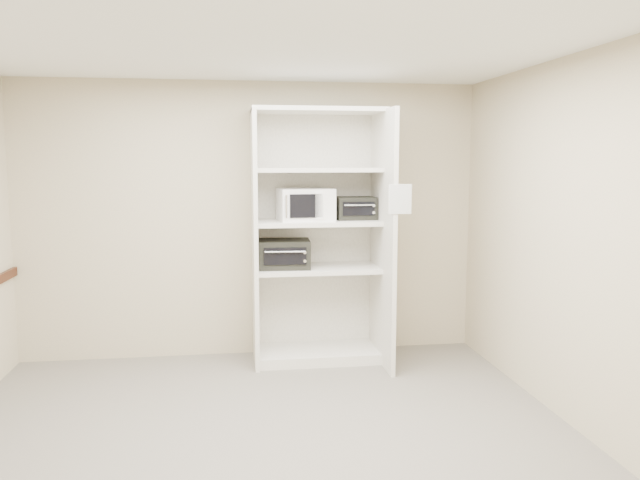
{
  "coord_description": "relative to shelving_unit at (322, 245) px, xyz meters",
  "views": [
    {
      "loc": [
        -0.2,
        -4.17,
        1.94
      ],
      "look_at": [
        0.6,
        1.36,
        1.22
      ],
      "focal_mm": 35.0,
      "sensor_mm": 36.0,
      "label": 1
    }
  ],
  "objects": [
    {
      "name": "floor",
      "position": [
        -0.67,
        -1.7,
        -1.13
      ],
      "size": [
        4.5,
        4.0,
        0.01
      ],
      "primitive_type": "cube",
      "color": "#5E5A50",
      "rests_on": "ground"
    },
    {
      "name": "paper_sign",
      "position": [
        0.59,
        -0.63,
        0.47
      ],
      "size": [
        0.2,
        0.01,
        0.25
      ],
      "primitive_type": "cube",
      "rotation": [
        0.0,
        0.0,
        0.01
      ],
      "color": "white",
      "rests_on": "shelving_unit"
    },
    {
      "name": "toaster_oven_lower",
      "position": [
        -0.37,
        -0.02,
        -0.08
      ],
      "size": [
        0.5,
        0.39,
        0.27
      ],
      "primitive_type": "cube",
      "rotation": [
        0.0,
        0.0,
        -0.05
      ],
      "color": "black",
      "rests_on": "shelving_unit"
    },
    {
      "name": "wall_back",
      "position": [
        -0.67,
        0.3,
        0.22
      ],
      "size": [
        4.5,
        0.02,
        2.7
      ],
      "primitive_type": "cube",
      "color": "tan",
      "rests_on": "ground"
    },
    {
      "name": "microwave",
      "position": [
        -0.16,
        0.01,
        0.39
      ],
      "size": [
        0.54,
        0.43,
        0.3
      ],
      "primitive_type": "cube",
      "rotation": [
        0.0,
        0.0,
        0.09
      ],
      "color": "white",
      "rests_on": "shelving_unit"
    },
    {
      "name": "toaster_oven_upper",
      "position": [
        0.33,
        0.04,
        0.35
      ],
      "size": [
        0.4,
        0.31,
        0.22
      ],
      "primitive_type": "cube",
      "rotation": [
        0.0,
        0.0,
        0.06
      ],
      "color": "black",
      "rests_on": "shelving_unit"
    },
    {
      "name": "wall_front",
      "position": [
        -0.67,
        -3.7,
        0.22
      ],
      "size": [
        4.5,
        0.02,
        2.7
      ],
      "primitive_type": "cube",
      "color": "tan",
      "rests_on": "ground"
    },
    {
      "name": "shelving_unit",
      "position": [
        0.0,
        0.0,
        0.0
      ],
      "size": [
        1.24,
        0.92,
        2.42
      ],
      "color": "white",
      "rests_on": "floor"
    },
    {
      "name": "ceiling",
      "position": [
        -0.67,
        -1.7,
        1.57
      ],
      "size": [
        4.5,
        4.0,
        0.01
      ],
      "primitive_type": "cube",
      "color": "white"
    },
    {
      "name": "wall_right",
      "position": [
        1.58,
        -1.7,
        0.22
      ],
      "size": [
        0.02,
        4.0,
        2.7
      ],
      "primitive_type": "cube",
      "color": "tan",
      "rests_on": "ground"
    }
  ]
}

